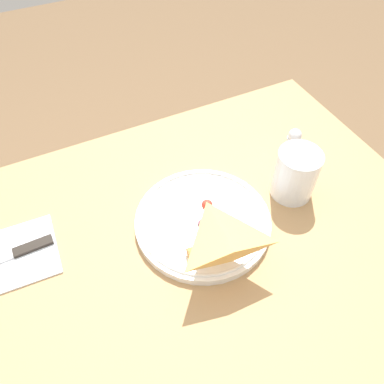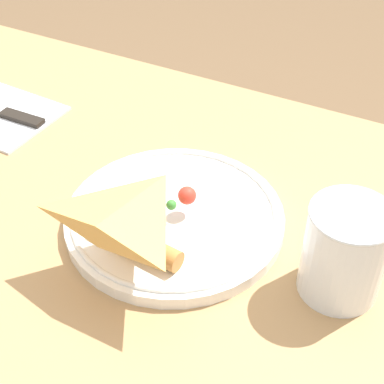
{
  "view_description": "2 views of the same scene",
  "coord_description": "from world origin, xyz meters",
  "px_view_note": "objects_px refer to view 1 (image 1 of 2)",
  "views": [
    {
      "loc": [
        0.01,
        0.34,
        1.35
      ],
      "look_at": [
        -0.2,
        -0.09,
        0.78
      ],
      "focal_mm": 35.0,
      "sensor_mm": 36.0,
      "label": 1
    },
    {
      "loc": [
        -0.44,
        0.41,
        1.24
      ],
      "look_at": [
        -0.19,
        -0.05,
        0.79
      ],
      "focal_mm": 55.0,
      "sensor_mm": 36.0,
      "label": 2
    }
  ],
  "objects_px": {
    "plate_pizza": "(204,222)",
    "salt_shaker": "(292,147)",
    "napkin_folded": "(1,260)",
    "milk_glass": "(295,175)",
    "dining_table": "(124,300)",
    "butter_knife": "(6,257)"
  },
  "relations": [
    {
      "from": "plate_pizza",
      "to": "salt_shaker",
      "type": "bearing_deg",
      "value": -163.86
    },
    {
      "from": "napkin_folded",
      "to": "salt_shaker",
      "type": "relative_size",
      "value": 2.15
    },
    {
      "from": "plate_pizza",
      "to": "milk_glass",
      "type": "height_order",
      "value": "milk_glass"
    },
    {
      "from": "plate_pizza",
      "to": "napkin_folded",
      "type": "bearing_deg",
      "value": -14.01
    },
    {
      "from": "napkin_folded",
      "to": "salt_shaker",
      "type": "distance_m",
      "value": 0.6
    },
    {
      "from": "dining_table",
      "to": "plate_pizza",
      "type": "relative_size",
      "value": 4.88
    },
    {
      "from": "butter_knife",
      "to": "salt_shaker",
      "type": "distance_m",
      "value": 0.59
    },
    {
      "from": "milk_glass",
      "to": "napkin_folded",
      "type": "height_order",
      "value": "milk_glass"
    },
    {
      "from": "milk_glass",
      "to": "salt_shaker",
      "type": "bearing_deg",
      "value": -121.69
    },
    {
      "from": "napkin_folded",
      "to": "butter_knife",
      "type": "bearing_deg",
      "value": -179.04
    },
    {
      "from": "dining_table",
      "to": "salt_shaker",
      "type": "distance_m",
      "value": 0.47
    },
    {
      "from": "milk_glass",
      "to": "butter_knife",
      "type": "xyz_separation_m",
      "value": [
        0.55,
        -0.09,
        -0.04
      ]
    },
    {
      "from": "dining_table",
      "to": "butter_knife",
      "type": "height_order",
      "value": "butter_knife"
    },
    {
      "from": "milk_glass",
      "to": "napkin_folded",
      "type": "xyz_separation_m",
      "value": [
        0.56,
        -0.09,
        -0.05
      ]
    },
    {
      "from": "napkin_folded",
      "to": "milk_glass",
      "type": "bearing_deg",
      "value": 170.72
    },
    {
      "from": "plate_pizza",
      "to": "salt_shaker",
      "type": "distance_m",
      "value": 0.26
    },
    {
      "from": "dining_table",
      "to": "napkin_folded",
      "type": "distance_m",
      "value": 0.24
    },
    {
      "from": "plate_pizza",
      "to": "salt_shaker",
      "type": "height_order",
      "value": "salt_shaker"
    },
    {
      "from": "butter_knife",
      "to": "salt_shaker",
      "type": "relative_size",
      "value": 2.05
    },
    {
      "from": "butter_knife",
      "to": "salt_shaker",
      "type": "xyz_separation_m",
      "value": [
        -0.59,
        0.02,
        0.04
      ]
    },
    {
      "from": "dining_table",
      "to": "napkin_folded",
      "type": "bearing_deg",
      "value": -32.7
    },
    {
      "from": "milk_glass",
      "to": "salt_shaker",
      "type": "distance_m",
      "value": 0.08
    }
  ]
}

